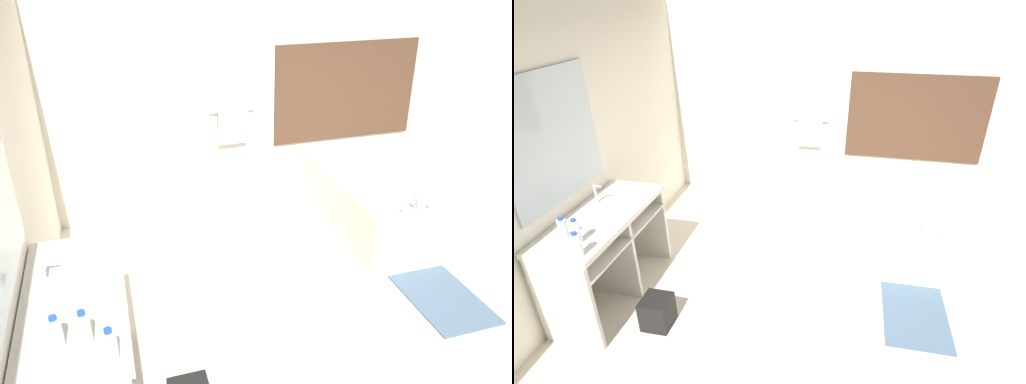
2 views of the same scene
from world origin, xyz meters
TOP-DOWN VIEW (x-y plane):
  - ground_plane at (0.00, 0.00)m, footprint 16.00×16.00m
  - wall_back_with_blinds at (0.04, 2.23)m, footprint 7.40×0.13m
  - vanity_counter at (-1.89, -0.26)m, footprint 0.59×1.35m
  - sink_faucet at (-2.06, -0.08)m, footprint 0.09×0.04m
  - bathtub at (1.03, 1.35)m, footprint 0.92×1.68m
  - water_bottle_1 at (-1.70, -0.87)m, footprint 0.07×0.07m
  - water_bottle_2 at (-1.82, -0.71)m, footprint 0.07×0.07m
  - water_bottle_3 at (-1.96, -0.68)m, footprint 0.07×0.07m
  - bath_mat at (0.97, -0.01)m, footprint 0.58×0.84m

SIDE VIEW (x-z plane):
  - ground_plane at x=0.00m, z-range 0.00..0.00m
  - bath_mat at x=0.97m, z-range 0.00..0.02m
  - bathtub at x=1.03m, z-range -0.03..0.62m
  - vanity_counter at x=-1.89m, z-range 0.20..1.11m
  - sink_faucet at x=-2.06m, z-range 0.90..1.08m
  - water_bottle_3 at x=-1.96m, z-range 0.90..1.09m
  - water_bottle_1 at x=-1.70m, z-range 0.90..1.11m
  - water_bottle_2 at x=-1.82m, z-range 0.90..1.11m
  - wall_back_with_blinds at x=0.04m, z-range -0.01..2.69m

